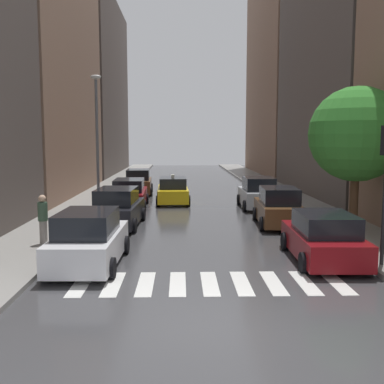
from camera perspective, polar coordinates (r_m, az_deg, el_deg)
ground_plane at (r=33.67m, az=-0.04°, el=-0.26°), size 28.00×72.00×0.04m
sidewalk_left at (r=34.13m, az=-11.02°, el=-0.13°), size 3.00×72.00×0.15m
sidewalk_right at (r=34.43m, az=10.83°, el=-0.07°), size 3.00×72.00×0.15m
crosswalk_stripes at (r=13.10m, az=2.22°, el=-11.32°), size 7.65×2.20×0.01m
building_left_mid at (r=35.64m, az=-19.09°, el=19.11°), size 6.00×17.42×23.87m
building_left_far at (r=54.64m, az=-12.47°, el=12.52°), size 6.00×20.72×19.49m
building_right_mid at (r=35.17m, az=18.78°, el=14.02°), size 6.00×17.70×17.51m
building_right_far at (r=53.99m, az=11.58°, el=14.29°), size 6.00×19.71×22.64m
parked_car_left_nearest at (r=15.00m, az=-12.75°, el=-5.89°), size 2.19×4.49×1.79m
parked_car_left_second at (r=21.38m, az=-9.27°, el=-2.06°), size 2.30×4.62×1.80m
parked_car_left_third at (r=27.08m, az=-7.81°, el=-0.29°), size 2.18×4.81×1.70m
parked_car_left_fourth at (r=33.66m, az=-6.70°, el=1.17°), size 2.17×4.25×1.83m
parked_car_right_nearest at (r=15.83m, az=16.08°, el=-5.57°), size 2.26×4.48×1.63m
parked_car_right_second at (r=21.72m, az=10.74°, el=-1.96°), size 2.19×4.22×1.81m
parked_car_right_third at (r=26.97m, az=8.25°, el=-0.22°), size 2.09×4.06×1.82m
taxi_midroad at (r=28.89m, az=-2.41°, el=0.14°), size 2.17×4.46×1.81m
pedestrian_foreground at (r=17.82m, az=-18.10°, el=-3.10°), size 0.36×0.36×1.84m
street_tree_right at (r=20.83m, az=19.85°, el=6.76°), size 4.06×4.06×6.12m
lamp_post_left at (r=26.68m, az=-11.76°, el=7.32°), size 0.60×0.28×7.46m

